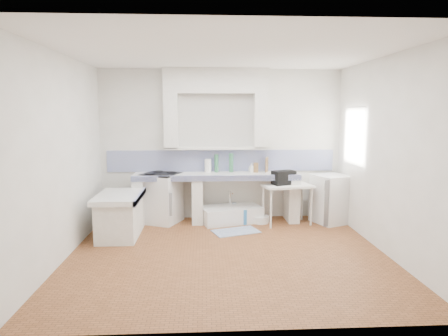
{
  "coord_description": "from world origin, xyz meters",
  "views": [
    {
      "loc": [
        -0.33,
        -5.36,
        2.01
      ],
      "look_at": [
        0.0,
        1.0,
        1.1
      ],
      "focal_mm": 31.39,
      "sensor_mm": 36.0,
      "label": 1
    }
  ],
  "objects_px": {
    "side_table": "(287,204)",
    "stove": "(161,199)",
    "sink": "(231,215)",
    "fridge": "(331,199)"
  },
  "relations": [
    {
      "from": "sink",
      "to": "side_table",
      "type": "bearing_deg",
      "value": -27.46
    },
    {
      "from": "sink",
      "to": "side_table",
      "type": "distance_m",
      "value": 1.05
    },
    {
      "from": "side_table",
      "to": "stove",
      "type": "bearing_deg",
      "value": 162.43
    },
    {
      "from": "stove",
      "to": "fridge",
      "type": "height_order",
      "value": "same"
    },
    {
      "from": "stove",
      "to": "side_table",
      "type": "relative_size",
      "value": 1.02
    },
    {
      "from": "stove",
      "to": "fridge",
      "type": "distance_m",
      "value": 3.11
    },
    {
      "from": "stove",
      "to": "sink",
      "type": "xyz_separation_m",
      "value": [
        1.27,
        -0.06,
        -0.31
      ]
    },
    {
      "from": "stove",
      "to": "side_table",
      "type": "height_order",
      "value": "stove"
    },
    {
      "from": "sink",
      "to": "fridge",
      "type": "relative_size",
      "value": 1.23
    },
    {
      "from": "stove",
      "to": "sink",
      "type": "height_order",
      "value": "stove"
    }
  ]
}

